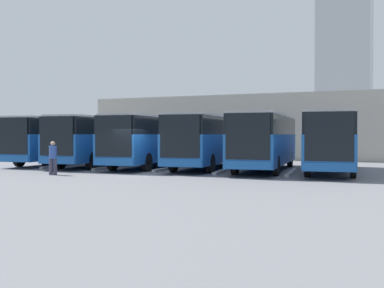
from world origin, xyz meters
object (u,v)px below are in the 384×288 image
at_px(bus_4, 102,139).
at_px(pedestrian, 53,157).
at_px(bus_1, 265,140).
at_px(bus_3, 151,139).
at_px(bus_2, 208,139).
at_px(bus_0, 332,140).
at_px(bus_5, 62,139).

height_order(bus_4, pedestrian, bus_4).
bearing_deg(bus_1, pedestrian, 31.89).
height_order(bus_1, pedestrian, bus_1).
bearing_deg(bus_3, bus_1, 174.64).
xyz_separation_m(bus_2, pedestrian, (5.81, 8.01, -0.90)).
relative_size(bus_1, bus_2, 1.00).
bearing_deg(bus_3, bus_0, 175.34).
relative_size(bus_3, bus_4, 1.00).
height_order(bus_2, bus_3, same).
xyz_separation_m(bus_1, bus_3, (7.76, 0.16, 0.00)).
distance_m(bus_1, pedestrian, 12.41).
distance_m(bus_3, bus_5, 7.77).
height_order(bus_1, bus_3, same).
bearing_deg(bus_3, bus_4, -4.86).
xyz_separation_m(bus_0, pedestrian, (13.57, 7.91, -0.90)).
bearing_deg(pedestrian, bus_5, 95.12).
bearing_deg(bus_2, bus_1, 168.76).
relative_size(bus_1, bus_5, 1.00).
distance_m(bus_2, pedestrian, 9.94).
xyz_separation_m(bus_1, bus_2, (3.88, -0.32, 0.00)).
height_order(bus_2, pedestrian, bus_2).
bearing_deg(pedestrian, bus_0, -1.07).
distance_m(bus_0, pedestrian, 15.74).
relative_size(bus_2, pedestrian, 6.26).
distance_m(bus_1, bus_2, 3.89).
height_order(bus_0, bus_3, same).
xyz_separation_m(bus_0, bus_1, (3.88, 0.22, 0.00)).
distance_m(bus_5, pedestrian, 9.86).
xyz_separation_m(bus_3, bus_5, (7.76, -0.37, 0.00)).
xyz_separation_m(bus_3, bus_4, (3.88, 0.11, 0.00)).
relative_size(bus_0, bus_5, 1.00).
bearing_deg(bus_2, bus_3, 0.50).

